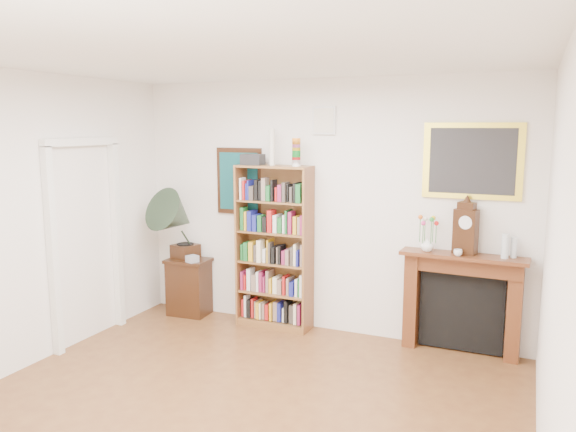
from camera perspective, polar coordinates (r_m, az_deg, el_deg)
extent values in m
cube|color=white|center=(3.95, -9.15, 16.42)|extent=(4.50, 5.00, 0.01)
cube|color=white|center=(6.23, 3.66, 0.90)|extent=(4.50, 0.01, 2.80)
cube|color=white|center=(3.43, 25.44, -6.87)|extent=(0.01, 5.00, 2.80)
cube|color=white|center=(6.03, -22.80, -3.48)|extent=(0.08, 0.08, 2.10)
cube|color=white|center=(6.69, -17.00, -1.96)|extent=(0.08, 0.08, 2.10)
cube|color=white|center=(6.23, -20.28, 7.09)|extent=(0.08, 1.02, 0.08)
cube|color=black|center=(6.62, -4.97, 3.54)|extent=(0.58, 0.03, 0.78)
cube|color=#114D53|center=(6.60, -5.04, 3.53)|extent=(0.50, 0.01, 0.67)
cube|color=white|center=(6.15, 3.69, 9.66)|extent=(0.26, 0.03, 0.30)
cube|color=silver|center=(6.14, 3.63, 9.67)|extent=(0.22, 0.01, 0.26)
cube|color=gold|center=(5.82, 18.21, 5.32)|extent=(0.95, 0.03, 0.75)
cube|color=#262628|center=(5.80, 18.19, 5.31)|extent=(0.82, 0.01, 0.65)
cube|color=brown|center=(6.55, -4.71, -2.90)|extent=(0.03, 0.30, 1.86)
cube|color=brown|center=(6.20, 2.07, -3.55)|extent=(0.03, 0.30, 1.86)
cube|color=brown|center=(6.23, -1.45, 5.04)|extent=(0.86, 0.31, 0.03)
cube|color=brown|center=(6.61, -1.38, -10.78)|extent=(0.86, 0.31, 0.08)
cube|color=brown|center=(6.49, -0.88, -2.98)|extent=(0.85, 0.03, 1.86)
cube|color=brown|center=(6.50, -1.40, -7.77)|extent=(0.81, 0.29, 0.02)
cube|color=brown|center=(6.40, -1.41, -4.76)|extent=(0.81, 0.29, 0.02)
cube|color=brown|center=(6.33, -1.42, -1.67)|extent=(0.81, 0.29, 0.02)
cube|color=brown|center=(6.27, -1.43, 1.49)|extent=(0.81, 0.29, 0.02)
cube|color=black|center=(7.02, -10.02, -7.09)|extent=(0.53, 0.40, 0.69)
cube|color=#482510|center=(6.06, 12.45, -8.27)|extent=(0.14, 0.19, 1.00)
cube|color=#482510|center=(5.97, 22.01, -9.02)|extent=(0.14, 0.19, 1.00)
cube|color=#482510|center=(5.88, 17.38, -4.79)|extent=(1.14, 0.23, 0.16)
cube|color=#482510|center=(5.83, 17.39, -3.92)|extent=(1.24, 0.34, 0.04)
cube|color=black|center=(6.07, 17.21, -9.26)|extent=(0.83, 0.09, 0.80)
cube|color=black|center=(6.99, -10.38, -3.53)|extent=(0.33, 0.33, 0.17)
cylinder|color=black|center=(6.98, -10.40, -2.82)|extent=(0.25, 0.25, 0.01)
cone|color=#2E4230|center=(6.77, -11.27, -0.03)|extent=(0.69, 0.79, 0.70)
cube|color=silver|center=(6.76, -9.70, -4.32)|extent=(0.16, 0.16, 0.08)
cube|color=black|center=(5.81, 17.60, -1.53)|extent=(0.25, 0.18, 0.45)
cylinder|color=white|center=(5.73, 17.58, -0.64)|extent=(0.13, 0.05, 0.13)
cube|color=black|center=(5.77, 17.72, 0.95)|extent=(0.18, 0.14, 0.08)
imported|color=white|center=(5.85, 13.98, -2.84)|extent=(0.15, 0.15, 0.14)
imported|color=white|center=(5.73, 16.88, -3.59)|extent=(0.11, 0.11, 0.07)
cylinder|color=silver|center=(5.76, 21.20, -2.86)|extent=(0.07, 0.07, 0.24)
cylinder|color=silver|center=(5.82, 21.97, -3.00)|extent=(0.06, 0.06, 0.20)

